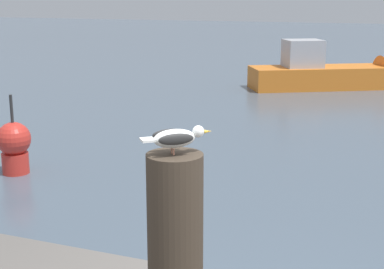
{
  "coord_description": "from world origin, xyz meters",
  "views": [
    {
      "loc": [
        0.43,
        -3.23,
        2.9
      ],
      "look_at": [
        -0.73,
        -0.29,
        2.13
      ],
      "focal_mm": 53.95,
      "sensor_mm": 36.0,
      "label": 1
    }
  ],
  "objects_px": {
    "seagull": "(176,137)",
    "boat_orange": "(340,74)",
    "channel_buoy": "(14,145)",
    "mooring_post": "(175,236)"
  },
  "relations": [
    {
      "from": "seagull",
      "to": "channel_buoy",
      "type": "relative_size",
      "value": 0.25
    },
    {
      "from": "mooring_post",
      "to": "channel_buoy",
      "type": "distance_m",
      "value": 6.98
    },
    {
      "from": "channel_buoy",
      "to": "boat_orange",
      "type": "bearing_deg",
      "value": 71.42
    },
    {
      "from": "boat_orange",
      "to": "channel_buoy",
      "type": "height_order",
      "value": "boat_orange"
    },
    {
      "from": "channel_buoy",
      "to": "seagull",
      "type": "bearing_deg",
      "value": -43.99
    },
    {
      "from": "boat_orange",
      "to": "channel_buoy",
      "type": "bearing_deg",
      "value": -108.58
    },
    {
      "from": "boat_orange",
      "to": "mooring_post",
      "type": "bearing_deg",
      "value": -85.89
    },
    {
      "from": "seagull",
      "to": "boat_orange",
      "type": "relative_size",
      "value": 0.06
    },
    {
      "from": "mooring_post",
      "to": "seagull",
      "type": "height_order",
      "value": "seagull"
    },
    {
      "from": "seagull",
      "to": "boat_orange",
      "type": "height_order",
      "value": "seagull"
    }
  ]
}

